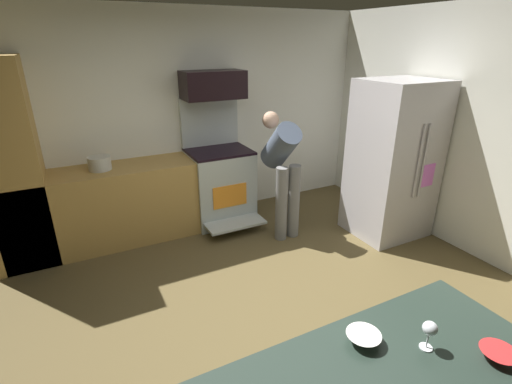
# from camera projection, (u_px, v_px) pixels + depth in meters

# --- Properties ---
(ground_plane) EXTENTS (5.20, 4.80, 0.02)m
(ground_plane) POSITION_uv_depth(u_px,v_px,m) (271.00, 316.00, 3.24)
(ground_plane) COLOR brown
(wall_back) EXTENTS (5.20, 0.12, 2.60)m
(wall_back) POSITION_uv_depth(u_px,v_px,m) (182.00, 119.00, 4.68)
(wall_back) COLOR silver
(wall_back) RESTS_ON ground
(wall_right) EXTENTS (0.12, 4.80, 2.60)m
(wall_right) POSITION_uv_depth(u_px,v_px,m) (489.00, 137.00, 3.81)
(wall_right) COLOR silver
(wall_right) RESTS_ON ground
(lower_cabinet_run) EXTENTS (2.40, 0.60, 0.90)m
(lower_cabinet_run) POSITION_uv_depth(u_px,v_px,m) (121.00, 204.00, 4.32)
(lower_cabinet_run) COLOR #AF8744
(lower_cabinet_run) RESTS_ON ground
(cabinet_column) EXTENTS (0.60, 0.60, 2.10)m
(cabinet_column) POSITION_uv_depth(u_px,v_px,m) (8.00, 168.00, 3.68)
(cabinet_column) COLOR #AF8744
(cabinet_column) RESTS_ON ground
(oven_range) EXTENTS (0.76, 0.95, 1.56)m
(oven_range) POSITION_uv_depth(u_px,v_px,m) (220.00, 182.00, 4.80)
(oven_range) COLOR #B2BCB9
(oven_range) RESTS_ON ground
(microwave) EXTENTS (0.74, 0.38, 0.33)m
(microwave) POSITION_uv_depth(u_px,v_px,m) (213.00, 85.00, 4.42)
(microwave) COLOR black
(microwave) RESTS_ON oven_range
(refrigerator) EXTENTS (0.85, 0.77, 1.83)m
(refrigerator) POSITION_uv_depth(u_px,v_px,m) (393.00, 160.00, 4.35)
(refrigerator) COLOR #BEB8BC
(refrigerator) RESTS_ON ground
(person_cook) EXTENTS (0.31, 0.64, 1.45)m
(person_cook) POSITION_uv_depth(u_px,v_px,m) (282.00, 165.00, 4.32)
(person_cook) COLOR slate
(person_cook) RESTS_ON ground
(mixing_bowl_large) EXTENTS (0.16, 0.16, 0.04)m
(mixing_bowl_large) POSITION_uv_depth(u_px,v_px,m) (498.00, 355.00, 1.65)
(mixing_bowl_large) COLOR red
(mixing_bowl_large) RESTS_ON counter_island
(mixing_bowl_small) EXTENTS (0.16, 0.16, 0.05)m
(mixing_bowl_small) POSITION_uv_depth(u_px,v_px,m) (363.00, 338.00, 1.74)
(mixing_bowl_small) COLOR white
(mixing_bowl_small) RESTS_ON counter_island
(wine_glass_near) EXTENTS (0.07, 0.07, 0.15)m
(wine_glass_near) POSITION_uv_depth(u_px,v_px,m) (430.00, 330.00, 1.68)
(wine_glass_near) COLOR silver
(wine_glass_near) RESTS_ON counter_island
(stock_pot) EXTENTS (0.24, 0.24, 0.15)m
(stock_pot) POSITION_uv_depth(u_px,v_px,m) (100.00, 163.00, 4.06)
(stock_pot) COLOR beige
(stock_pot) RESTS_ON lower_cabinet_run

